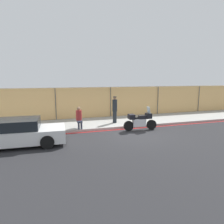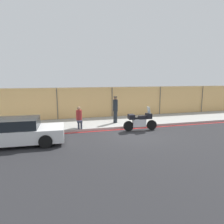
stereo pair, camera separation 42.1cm
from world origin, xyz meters
name	(u,v)px [view 2 (the right image)]	position (x,y,z in m)	size (l,w,h in m)	color
ground_plane	(134,134)	(0.00, 0.00, 0.00)	(120.00, 120.00, 0.00)	#262628
sidewalk	(118,122)	(0.00, 3.18, 0.08)	(32.52, 3.57, 0.17)	#9E9E99
curb_paint_stripe	(127,129)	(0.00, 1.31, 0.00)	(32.52, 0.18, 0.01)	red
storefront_fence	(112,103)	(0.00, 5.06, 1.30)	(30.90, 0.17, 2.60)	#E5B26B
motorcycle	(140,121)	(0.72, 0.77, 0.62)	(2.22, 0.59, 1.53)	black
officer_standing	(115,109)	(-0.39, 2.63, 1.14)	(0.34, 0.34, 1.88)	#1E2328
person_seated_on_curb	(79,116)	(-3.03, 1.88, 0.92)	(0.38, 0.69, 1.36)	#2D3342
parked_car_far_background	(17,132)	(-6.39, -0.13, 0.65)	(4.60, 2.10, 1.34)	silver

